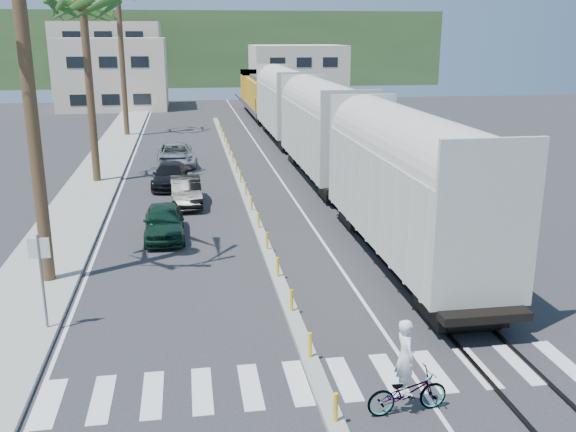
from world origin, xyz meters
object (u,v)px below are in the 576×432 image
Objects in this scene: car_lead at (164,221)px; cyclist at (407,383)px; street_sign at (41,269)px; car_second at (186,191)px.

car_lead is 1.83× the size of cyclist.
street_sign reaches higher than car_second.
cyclist is at bearing -32.07° from street_sign.
street_sign is 9.34m from car_lead.
car_second is (0.97, 5.42, -0.02)m from car_lead.
car_lead is 15.51m from cyclist.
car_second is at bearing 78.45° from car_lead.
car_lead is at bearing -101.99° from car_second.
car_lead is (3.19, 8.68, -1.25)m from street_sign.
car_lead is at bearing 69.84° from street_sign.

